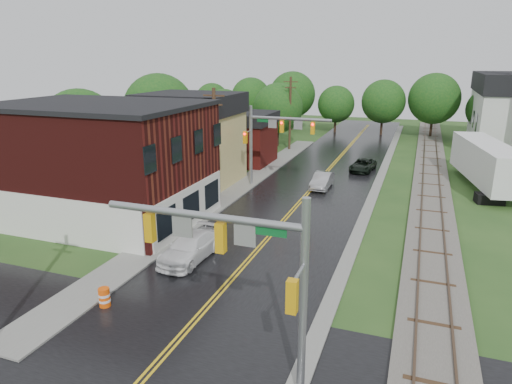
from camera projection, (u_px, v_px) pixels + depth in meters
The scene contains 21 objects.
main_road at pixel (318, 182), 42.89m from camera, with size 10.00×90.00×0.02m, color black.
cross_road at pixel (160, 360), 17.66m from camera, with size 60.00×9.00×0.02m, color black.
curb_right at pixel (382, 174), 45.62m from camera, with size 0.80×70.00×0.12m, color gray.
sidewalk_left at pixel (237, 190), 40.41m from camera, with size 2.40×50.00×0.12m, color gray.
brick_building at pixel (101, 162), 32.28m from camera, with size 14.30×10.30×8.30m.
yellow_house at pixel (192, 148), 41.97m from camera, with size 8.00×7.00×6.40m, color tan.
darkred_building at pixel (239, 143), 50.04m from camera, with size 7.00×6.00×4.40m, color #3F0F0C.
railroad at pixel (431, 177), 44.09m from camera, with size 3.20×80.00×0.30m.
traffic_signal_near at pixel (242, 255), 15.11m from camera, with size 7.34×0.30×7.20m.
traffic_signal_far at pixel (274, 132), 39.90m from camera, with size 7.34×0.43×7.20m.
utility_pole_b at pixel (215, 142), 36.56m from camera, with size 1.80×0.28×9.00m.
utility_pole_c at pixel (290, 112), 56.39m from camera, with size 1.80×0.28×9.00m.
tree_left_a at pixel (81, 129), 40.63m from camera, with size 6.80×6.80×8.67m.
tree_left_b at pixel (160, 111), 48.82m from camera, with size 7.60×7.60×9.69m.
tree_left_c at pixel (225, 115), 55.06m from camera, with size 6.00×6.00×7.65m.
tree_left_e at pixel (279, 109), 58.74m from camera, with size 6.40×6.40×8.16m.
suv_dark at pixel (363, 165), 46.72m from camera, with size 2.06×4.46×1.24m, color black.
sedan_silver at pixel (322, 181), 40.69m from camera, with size 1.45×4.17×1.37m, color #9FA0A4.
pickup_white at pixel (190, 248), 26.29m from camera, with size 2.05×5.03×1.46m, color white.
semi_trailer at pixel (486, 162), 40.23m from camera, with size 5.17×13.29×4.05m.
construction_barrel at pixel (104, 297), 21.35m from camera, with size 0.52×0.52×0.94m, color #F0520A.
Camera 1 is at (8.66, -10.89, 11.28)m, focal length 32.00 mm.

